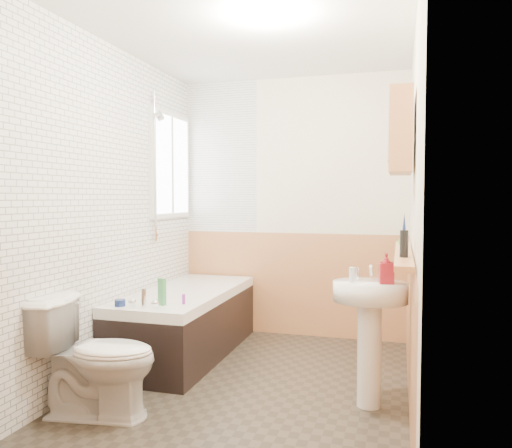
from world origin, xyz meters
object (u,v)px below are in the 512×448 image
object	(u,v)px
bathtub	(186,321)
sink	(370,318)
medicine_cabinet	(401,134)
toilet	(97,357)
pine_shelf	(403,254)

from	to	relation	value
bathtub	sink	distance (m)	1.73
sink	medicine_cabinet	bearing A→B (deg)	35.40
toilet	medicine_cabinet	distance (m)	2.36
toilet	bathtub	bearing A→B (deg)	-9.15
medicine_cabinet	sink	bearing A→B (deg)	-152.58
medicine_cabinet	toilet	bearing A→B (deg)	-158.55
sink	pine_shelf	bearing A→B (deg)	7.41
sink	pine_shelf	world-z (taller)	pine_shelf
toilet	sink	bearing A→B (deg)	-77.02
bathtub	toilet	xyz separation A→B (m)	(-0.03, -1.27, 0.07)
toilet	sink	xyz separation A→B (m)	(1.60, 0.61, 0.21)
sink	medicine_cabinet	distance (m)	1.19
toilet	medicine_cabinet	xyz separation A→B (m)	(1.77, 0.70, 1.39)
sink	pine_shelf	xyz separation A→B (m)	(0.20, -0.00, 0.42)
pine_shelf	medicine_cabinet	bearing A→B (deg)	106.97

